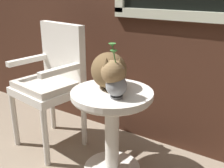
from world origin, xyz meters
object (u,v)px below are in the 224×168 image
at_px(wicker_chair, 52,78).
at_px(pewter_vase_with_ivy, 116,83).
at_px(wicker_side_table, 112,117).
at_px(cat, 110,71).

xyz_separation_m(wicker_chair, pewter_vase_with_ivy, (0.68, -0.15, 0.14)).
bearing_deg(wicker_side_table, pewter_vase_with_ivy, -43.08).
distance_m(wicker_chair, cat, 0.59).
bearing_deg(pewter_vase_with_ivy, wicker_chair, 167.87).
relative_size(wicker_chair, cat, 2.11).
height_order(wicker_chair, cat, wicker_chair).
bearing_deg(cat, wicker_side_table, -41.91).
bearing_deg(cat, wicker_chair, 176.34).
xyz_separation_m(wicker_side_table, cat, (-0.04, 0.04, 0.31)).
distance_m(wicker_chair, pewter_vase_with_ivy, 0.71).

